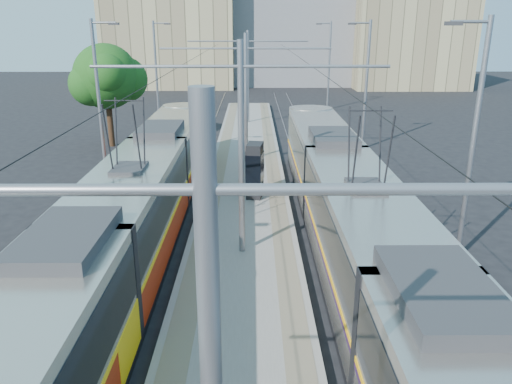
{
  "coord_description": "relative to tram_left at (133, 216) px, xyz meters",
  "views": [
    {
      "loc": [
        0.38,
        -7.71,
        7.73
      ],
      "look_at": [
        0.5,
        10.47,
        1.6
      ],
      "focal_mm": 35.0,
      "sensor_mm": 36.0,
      "label": 1
    }
  ],
  "objects": [
    {
      "name": "platform",
      "position": [
        3.6,
        9.27,
        -1.56
      ],
      "size": [
        4.0,
        50.0,
        0.3
      ],
      "primitive_type": "cube",
      "color": "gray",
      "rests_on": "ground"
    },
    {
      "name": "tactile_strip_left",
      "position": [
        2.15,
        9.27,
        -1.4
      ],
      "size": [
        0.7,
        50.0,
        0.01
      ],
      "primitive_type": "cube",
      "color": "gray",
      "rests_on": "platform"
    },
    {
      "name": "tactile_strip_right",
      "position": [
        5.05,
        9.27,
        -1.4
      ],
      "size": [
        0.7,
        50.0,
        0.01
      ],
      "primitive_type": "cube",
      "color": "gray",
      "rests_on": "platform"
    },
    {
      "name": "rails",
      "position": [
        3.6,
        9.27,
        -1.69
      ],
      "size": [
        8.71,
        70.0,
        0.03
      ],
      "color": "gray",
      "rests_on": "ground"
    },
    {
      "name": "tram_left",
      "position": [
        0.0,
        0.0,
        0.0
      ],
      "size": [
        2.43,
        28.59,
        5.5
      ],
      "color": "black",
      "rests_on": "ground"
    },
    {
      "name": "tram_right",
      "position": [
        7.2,
        -1.91,
        0.15
      ],
      "size": [
        2.43,
        30.36,
        5.5
      ],
      "color": "black",
      "rests_on": "ground"
    },
    {
      "name": "catenary",
      "position": [
        3.6,
        6.43,
        2.81
      ],
      "size": [
        9.2,
        70.0,
        7.0
      ],
      "color": "gray",
      "rests_on": "platform"
    },
    {
      "name": "street_lamps",
      "position": [
        3.6,
        13.27,
        2.47
      ],
      "size": [
        15.18,
        38.22,
        8.0
      ],
      "color": "gray",
      "rests_on": "ground"
    },
    {
      "name": "shelter",
      "position": [
        4.07,
        5.98,
        -0.12
      ],
      "size": [
        0.86,
        1.21,
        2.46
      ],
      "rotation": [
        0.0,
        0.0,
        -0.16
      ],
      "color": "black",
      "rests_on": "platform"
    },
    {
      "name": "tree",
      "position": [
        -5.15,
        17.38,
        2.77
      ],
      "size": [
        4.56,
        4.21,
        6.62
      ],
      "color": "#382314",
      "rests_on": "ground"
    },
    {
      "name": "building_left",
      "position": [
        -6.4,
        52.27,
        5.72
      ],
      "size": [
        16.32,
        12.24,
        14.84
      ],
      "color": "tan",
      "rests_on": "ground"
    },
    {
      "name": "building_centre",
      "position": [
        9.6,
        56.27,
        5.65
      ],
      "size": [
        18.36,
        14.28,
        14.7
      ],
      "color": "slate",
      "rests_on": "ground"
    },
    {
      "name": "building_right",
      "position": [
        23.6,
        50.27,
        4.11
      ],
      "size": [
        14.28,
        10.2,
        11.62
      ],
      "color": "tan",
      "rests_on": "ground"
    }
  ]
}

